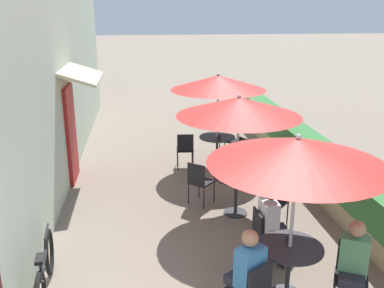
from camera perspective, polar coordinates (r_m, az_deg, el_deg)
The scene contains 23 objects.
cafe_facade_wall at distance 9.99m, azimuth -16.72°, elevation 7.88°, with size 0.98×13.81×4.20m.
planter_hedge at distance 10.87m, azimuth 12.75°, elevation 0.52°, with size 0.60×12.81×1.01m.
patio_table_near at distance 5.86m, azimuth 12.82°, elevation -14.67°, with size 0.86×0.86×0.75m.
patio_umbrella_near at distance 5.24m, azimuth 13.90°, elevation -0.92°, with size 2.19×2.19×2.25m.
cafe_chair_near_left at distance 5.35m, azimuth 8.10°, elevation -18.52°, with size 0.55×0.55×0.87m.
seated_patron_near_left at distance 5.32m, azimuth 7.26°, elevation -16.52°, with size 0.48×0.51×1.25m.
cafe_chair_near_right at distance 5.94m, azimuth 20.51°, elevation -15.56°, with size 0.54×0.54×0.87m.
seated_patron_near_right at distance 5.76m, azimuth 20.68°, elevation -14.73°, with size 0.47×0.50×1.25m.
cafe_chair_near_back at distance 6.48m, azimuth 9.58°, elevation -11.65°, with size 0.42×0.42×0.87m.
seated_patron_near_back at distance 6.43m, azimuth 10.61°, elevation -10.21°, with size 0.41×0.35×1.25m.
coffee_cup_near at distance 5.84m, azimuth 12.71°, elevation -12.18°, with size 0.07×0.07×0.09m.
patio_table_mid at distance 7.90m, azimuth 5.92°, elevation -5.49°, with size 0.86×0.86×0.75m.
patio_umbrella_mid at distance 7.45m, azimuth 6.28°, elevation 4.97°, with size 2.19×2.19×2.25m.
cafe_chair_mid_left at distance 7.67m, azimuth 11.22°, elevation -6.88°, with size 0.57×0.57×0.87m.
cafe_chair_mid_right at distance 8.23m, azimuth 0.97°, elevation -4.81°, with size 0.57×0.57×0.87m.
coffee_cup_mid at distance 7.74m, azimuth 6.14°, elevation -4.19°, with size 0.07×0.07×0.09m.
patio_table_far at distance 10.22m, azimuth 3.36°, elevation 0.02°, with size 0.86×0.86×0.75m.
patio_umbrella_far at distance 9.87m, azimuth 3.52°, elevation 8.18°, with size 2.19×2.19×2.25m.
cafe_chair_far_left at distance 10.94m, azimuth 4.57°, elevation 0.91°, with size 0.55×0.55×0.87m.
cafe_chair_far_right at distance 10.10m, azimuth -0.92°, elevation -0.48°, with size 0.42×0.42×0.87m.
cafe_chair_far_back at distance 9.71m, azimuth 6.44°, elevation -1.34°, with size 0.54×0.54×0.87m.
coffee_cup_far at distance 10.00m, azimuth 3.64°, elevation 0.98°, with size 0.07×0.07×0.09m.
bicycle_leaning at distance 6.17m, azimuth -18.98°, elevation -15.88°, with size 0.22×1.72×0.75m.
Camera 1 is at (-0.88, -2.95, 3.66)m, focal length 40.00 mm.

